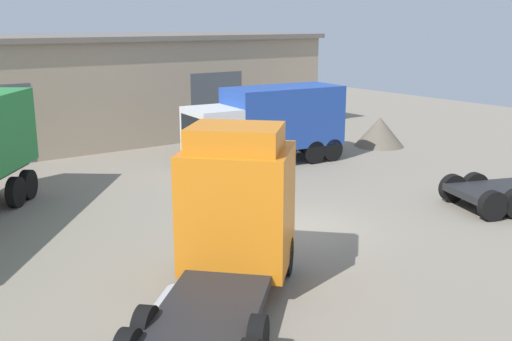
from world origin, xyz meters
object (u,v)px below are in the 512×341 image
at_px(gravel_pile, 380,132).
at_px(traffic_cone, 280,203).
at_px(box_truck_white, 268,121).
at_px(tractor_unit_orange, 233,215).

bearing_deg(gravel_pile, traffic_cone, -152.41).
relative_size(gravel_pile, traffic_cone, 4.60).
distance_m(box_truck_white, tractor_unit_orange, 13.08).
xyz_separation_m(tractor_unit_orange, gravel_pile, (15.46, 9.85, -1.10)).
bearing_deg(gravel_pile, box_truck_white, 178.60).
distance_m(box_truck_white, gravel_pile, 7.15).
bearing_deg(tractor_unit_orange, traffic_cone, -2.57).
xyz_separation_m(box_truck_white, traffic_cone, (-3.77, -5.83, -1.67)).
xyz_separation_m(box_truck_white, tractor_unit_orange, (-8.41, -10.02, -0.07)).
distance_m(tractor_unit_orange, traffic_cone, 6.46).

